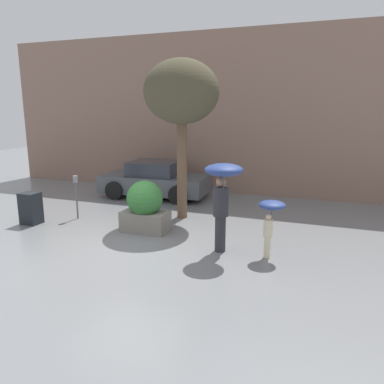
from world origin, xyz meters
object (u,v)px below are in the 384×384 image
at_px(parked_car_near, 155,180).
at_px(newspaper_box, 31,208).
at_px(street_tree, 181,94).
at_px(planter_box, 145,206).
at_px(parking_meter, 76,188).
at_px(person_adult, 222,188).
at_px(person_child, 271,214).

relative_size(parked_car_near, newspaper_box, 4.43).
height_order(street_tree, newspaper_box, street_tree).
height_order(planter_box, street_tree, street_tree).
bearing_deg(planter_box, parked_car_near, 112.20).
bearing_deg(parking_meter, person_adult, -13.23).
distance_m(street_tree, parking_meter, 4.10).
bearing_deg(parking_meter, parked_car_near, 75.00).
height_order(parked_car_near, parking_meter, parked_car_near).
relative_size(person_adult, person_child, 1.61).
xyz_separation_m(parked_car_near, street_tree, (1.96, -2.19, 2.99)).
distance_m(planter_box, street_tree, 3.34).
bearing_deg(street_tree, person_child, -36.90).
bearing_deg(person_adult, street_tree, -176.84).
relative_size(parked_car_near, parking_meter, 3.09).
distance_m(parked_car_near, street_tree, 4.19).
distance_m(person_child, newspaper_box, 6.74).
distance_m(person_adult, parked_car_near, 5.99).
bearing_deg(newspaper_box, person_adult, -2.41).
xyz_separation_m(planter_box, street_tree, (0.43, 1.56, 2.92)).
distance_m(planter_box, parked_car_near, 4.05).
bearing_deg(parking_meter, person_child, -9.80).
relative_size(person_adult, street_tree, 0.45).
relative_size(parked_car_near, street_tree, 0.87).
relative_size(planter_box, parking_meter, 1.06).
bearing_deg(parking_meter, planter_box, -8.31).
xyz_separation_m(person_child, newspaper_box, (-6.72, 0.13, -0.53)).
distance_m(person_adult, parking_meter, 4.92).
distance_m(person_child, street_tree, 4.52).
bearing_deg(person_child, parked_car_near, 82.64).
height_order(person_adult, person_child, person_adult).
distance_m(planter_box, parking_meter, 2.48).
relative_size(person_adult, parking_meter, 1.59).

